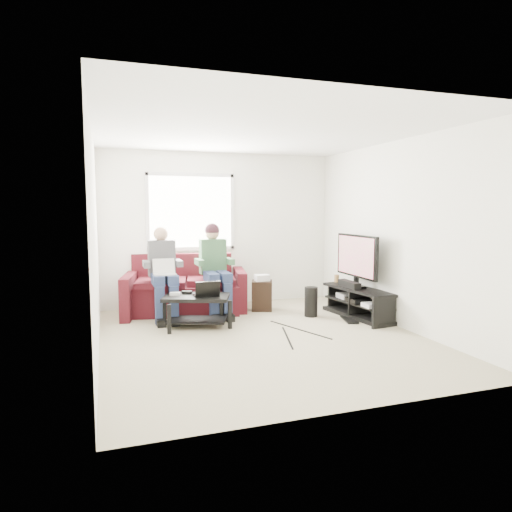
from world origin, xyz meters
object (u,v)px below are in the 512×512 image
object	(u,v)px
tv_stand	(359,304)
subwoofer	(311,302)
sofa	(186,291)
tv	(357,258)
coffee_table	(196,304)
end_table	(262,294)

from	to	relation	value
tv_stand	subwoofer	xyz separation A→B (m)	(-0.68, 0.28, 0.03)
sofa	tv	xyz separation A→B (m)	(2.44, -1.13, 0.57)
coffee_table	end_table	xyz separation A→B (m)	(1.22, 0.72, -0.07)
tv_stand	tv	xyz separation A→B (m)	(-0.00, 0.10, 0.71)
end_table	coffee_table	bearing A→B (deg)	-149.54
coffee_table	tv_stand	xyz separation A→B (m)	(2.47, -0.21, -0.13)
sofa	end_table	world-z (taller)	sofa
tv	subwoofer	distance (m)	0.98
subwoofer	end_table	bearing A→B (deg)	131.12
coffee_table	tv	size ratio (longest dim) A/B	0.93
coffee_table	end_table	world-z (taller)	end_table
sofa	tv_stand	distance (m)	2.74
sofa	subwoofer	xyz separation A→B (m)	(1.77, -0.95, -0.11)
tv	end_table	distance (m)	1.63
sofa	subwoofer	size ratio (longest dim) A/B	4.65
sofa	tv	bearing A→B (deg)	-24.79
tv	subwoofer	bearing A→B (deg)	165.20
coffee_table	tv_stand	bearing A→B (deg)	-4.96
sofa	coffee_table	xyz separation A→B (m)	(-0.03, -1.01, -0.00)
sofa	subwoofer	world-z (taller)	sofa
tv_stand	subwoofer	bearing A→B (deg)	157.67
tv_stand	end_table	world-z (taller)	end_table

